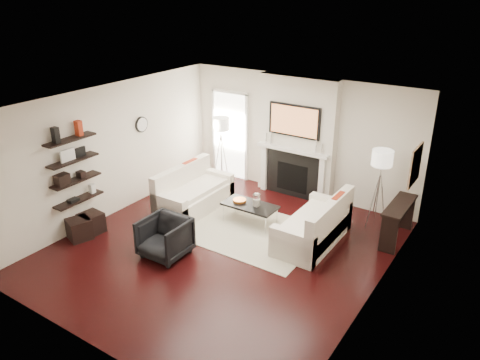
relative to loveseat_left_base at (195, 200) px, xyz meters
The scene contains 71 objects.
room_envelope 2.09m from the loveseat_left_base, 35.06° to the right, with size 6.00×6.00×6.00m.
chimney_breast 2.62m from the loveseat_left_base, 52.49° to the left, with size 1.80×0.25×2.70m, color silver.
fireplace_surround 2.27m from the loveseat_left_base, 50.39° to the left, with size 1.30×0.02×1.04m, color black.
firebox 2.26m from the loveseat_left_base, 50.31° to the left, with size 0.75×0.02×0.65m, color black.
mantel_pilaster_l 1.88m from the loveseat_left_base, 67.25° to the left, with size 0.12×0.08×1.10m, color white.
mantel_pilaster_r 2.77m from the loveseat_left_base, 38.33° to the left, with size 0.12×0.08×1.10m, color white.
mantel_shelf 2.39m from the loveseat_left_base, 49.57° to the left, with size 1.70×0.18×0.07m, color white.
tv_body 2.73m from the loveseat_left_base, 49.98° to the left, with size 1.20×0.06×0.70m, color black.
tv_screen 2.71m from the loveseat_left_base, 49.45° to the left, with size 1.10×0.01×0.62m, color #BF723F.
candlestick_l_tall 2.20m from the loveseat_left_base, 62.43° to the left, with size 0.04×0.04×0.30m, color silver.
candlestick_l_short 2.14m from the loveseat_left_base, 65.99° to the left, with size 0.04×0.04×0.24m, color silver.
candlestick_r_tall 2.83m from the loveseat_left_base, 40.48° to the left, with size 0.04×0.04×0.30m, color silver.
candlestick_r_short 2.91m from the loveseat_left_base, 38.69° to the left, with size 0.04×0.04×0.24m, color silver.
hallway_panel 2.18m from the loveseat_left_base, 101.90° to the left, with size 0.90×0.02×2.10m, color white.
door_trim_l 2.31m from the loveseat_left_base, 114.63° to the left, with size 0.06×0.06×2.16m, color white.
door_trim_r 2.13m from the loveseat_left_base, 88.12° to the left, with size 0.06×0.06×2.16m, color white.
door_trim_top 2.77m from the loveseat_left_base, 102.02° to the left, with size 1.02×0.06×0.06m, color white.
rug 1.58m from the loveseat_left_base, ahead, with size 2.60×2.00×0.01m, color #BFB79D.
loveseat_left_base is the anchor object (origin of this frame).
loveseat_left_back 0.46m from the loveseat_left_base, behind, with size 0.18×1.80×0.80m, color white.
loveseat_left_arm_n 0.81m from the loveseat_left_base, 90.00° to the right, with size 0.85×0.18×0.60m, color white.
loveseat_left_arm_s 0.81m from the loveseat_left_base, 90.00° to the left, with size 0.85×0.18×0.60m, color white.
loveseat_left_cushion 0.26m from the loveseat_left_base, ahead, with size 0.63×1.44×0.10m, color white.
pillow_left_orange 0.69m from the loveseat_left_base, 138.15° to the left, with size 0.10×0.42×0.42m, color maroon.
pillow_left_charcoal 0.68m from the loveseat_left_base, 138.15° to the right, with size 0.10×0.40×0.40m, color black.
loveseat_right_base 2.71m from the loveseat_left_base, ahead, with size 0.85×1.80×0.42m, color white.
loveseat_right_back 3.06m from the loveseat_left_base, ahead, with size 0.18×1.80×0.80m, color white.
loveseat_right_arm_n 2.80m from the loveseat_left_base, 14.55° to the right, with size 0.85×0.18×0.60m, color white.
loveseat_right_arm_s 2.86m from the loveseat_left_base, 18.68° to the left, with size 0.85×0.18×0.60m, color white.
loveseat_right_cushion 2.68m from the loveseat_left_base, ahead, with size 0.63×1.44×0.10m, color white.
pillow_right_orange 3.12m from the loveseat_left_base, ahead, with size 0.10×0.42×0.42m, color maroon.
pillow_right_charcoal 3.09m from the loveseat_left_base, ahead, with size 0.10×0.40×0.40m, color black.
coffee_table 1.36m from the loveseat_left_base, ahead, with size 1.10×0.55×0.04m, color black.
coffee_leg_nw 0.85m from the loveseat_left_base, ahead, with size 0.02×0.02×0.38m, color silver.
coffee_leg_ne 1.85m from the loveseat_left_base, ahead, with size 0.02×0.02×0.38m, color silver.
coffee_leg_sw 0.90m from the loveseat_left_base, 20.38° to the left, with size 0.02×0.02×0.38m, color silver.
coffee_leg_se 1.87m from the loveseat_left_base, ahead, with size 0.02×0.02×0.38m, color silver.
hurricane_glass 1.54m from the loveseat_left_base, ahead, with size 0.14×0.14×0.25m, color white.
hurricane_candle 1.52m from the loveseat_left_base, ahead, with size 0.10×0.10×0.16m, color white.
copper_bowl 1.12m from the loveseat_left_base, ahead, with size 0.27×0.27×0.05m, color #C36220.
armchair 1.91m from the loveseat_left_base, 67.36° to the right, with size 0.77×0.72×0.79m, color black.
lamp_left_post 1.68m from the loveseat_left_base, 104.75° to the left, with size 0.02×0.02×1.20m, color silver.
lamp_left_shade 2.05m from the loveseat_left_base, 104.75° to the left, with size 0.40×0.40×0.30m, color white.
lamp_left_leg_a 1.66m from the loveseat_left_base, 100.96° to the left, with size 0.02×0.02×1.25m, color silver.
lamp_left_leg_b 1.78m from the loveseat_left_base, 105.70° to the left, with size 0.02×0.02×1.25m, color silver.
lamp_left_leg_c 1.60m from the loveseat_left_base, 107.60° to the left, with size 0.02×0.02×1.25m, color silver.
lamp_right_post 3.77m from the loveseat_left_base, 21.61° to the left, with size 0.02×0.02×1.20m, color silver.
lamp_right_shade 3.95m from the loveseat_left_base, 21.61° to the left, with size 0.40×0.40×0.30m, color white.
lamp_right_leg_a 3.87m from the loveseat_left_base, 21.01° to the left, with size 0.02×0.02×1.25m, color silver.
lamp_right_leg_b 3.75m from the loveseat_left_base, 23.28° to the left, with size 0.02×0.02×1.25m, color silver.
lamp_right_leg_c 3.68m from the loveseat_left_base, 20.54° to the left, with size 0.02×0.02×1.25m, color silver.
console_top 4.17m from the loveseat_left_base, 14.77° to the left, with size 0.35×1.20×0.04m, color black.
console_leg_n 4.04m from the loveseat_left_base, ahead, with size 0.30×0.04×0.71m, color black.
console_leg_s 4.32m from the loveseat_left_base, 21.85° to the left, with size 0.30×0.04×0.71m, color black.
wall_art 4.50m from the loveseat_left_base, 14.07° to the left, with size 0.03×0.70×0.70m, color #A57D52.
shelf_bottom 2.38m from the loveseat_left_base, 120.58° to the right, with size 0.25×1.00×0.04m, color black.
shelf_lower 2.49m from the loveseat_left_base, 120.58° to the right, with size 0.25×1.00×0.04m, color black.
shelf_upper 2.66m from the loveseat_left_base, 120.58° to the right, with size 0.25×1.00×0.04m, color black.
shelf_top 2.88m from the loveseat_left_base, 120.58° to the right, with size 0.25×1.00×0.04m, color black.
decor_magfile_a 3.17m from the loveseat_left_base, 117.45° to the right, with size 0.12×0.10×0.28m, color black.
decor_magfile_b 2.83m from the loveseat_left_base, 123.54° to the right, with size 0.12×0.10×0.28m, color maroon.
decor_frame_a 2.80m from the loveseat_left_base, 119.40° to the right, with size 0.04×0.30×0.22m, color white.
decor_frame_b 2.59m from the loveseat_left_base, 122.99° to the right, with size 0.04×0.22×0.18m, color black.
decor_wine_rack 2.77m from the loveseat_left_base, 117.32° to the right, with size 0.18×0.25×0.20m, color black.
decor_box_small 2.42m from the loveseat_left_base, 122.25° to the right, with size 0.15×0.12×0.12m, color black.
decor_books 2.50m from the loveseat_left_base, 119.08° to the right, with size 0.14×0.20×0.05m, color black.
decor_box_tall 2.14m from the loveseat_left_base, 125.29° to the right, with size 0.10×0.10×0.18m, color white.
clock_rim 1.98m from the loveseat_left_base, behind, with size 0.34×0.34×0.04m, color black.
clock_face 1.96m from the loveseat_left_base, behind, with size 0.29×0.29×0.01m, color white.
ottoman_near 2.18m from the loveseat_left_base, 118.44° to the right, with size 0.40×0.40×0.40m, color black.
ottoman_far 2.43m from the loveseat_left_base, 115.20° to the right, with size 0.40×0.40×0.40m, color black.
Camera 1 is at (4.36, -6.02, 4.52)m, focal length 35.00 mm.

